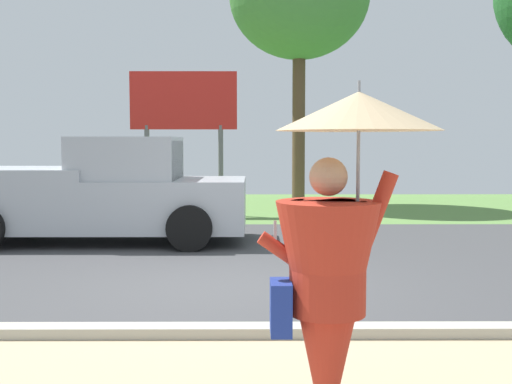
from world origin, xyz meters
TOP-DOWN VIEW (x-y plane):
  - ground_plane at (0.00, 2.95)m, footprint 40.00×22.00m
  - monk_pedestrian at (0.80, -4.15)m, footprint 1.04×0.94m
  - pickup_truck at (-2.37, 3.61)m, footprint 5.20×2.28m
  - roadside_billboard at (-1.34, 7.80)m, footprint 2.60×0.12m

SIDE VIEW (x-z plane):
  - ground_plane at x=0.00m, z-range -0.15..0.05m
  - pickup_truck at x=-2.37m, z-range -0.07..1.81m
  - monk_pedestrian at x=0.80m, z-range 0.01..2.14m
  - roadside_billboard at x=-1.34m, z-range 0.80..4.30m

